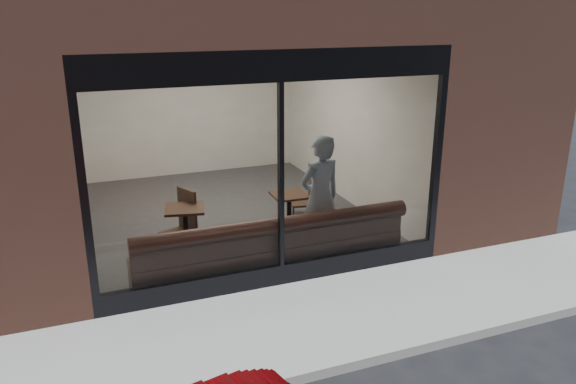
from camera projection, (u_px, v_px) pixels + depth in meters
name	position (u px, v px, depth m)	size (l,w,h in m)	color
ground	(349.00, 366.00, 6.05)	(120.00, 120.00, 0.00)	black
sidewalk_near	(311.00, 320.00, 6.93)	(40.00, 2.00, 0.01)	gray
kerb_near	(351.00, 364.00, 5.99)	(40.00, 0.10, 0.12)	gray
host_building_pier_left	(3.00, 116.00, 11.32)	(2.50, 12.00, 3.20)	brown
host_building_pier_right	(337.00, 96.00, 13.93)	(2.50, 12.00, 3.20)	brown
host_building_backfill	(164.00, 88.00, 15.28)	(5.00, 6.00, 3.20)	brown
cafe_floor	(225.00, 214.00, 10.46)	(6.00, 6.00, 0.00)	#2D2D30
cafe_ceiling	(218.00, 38.00, 9.48)	(6.00, 6.00, 0.00)	white
cafe_wall_back	(187.00, 105.00, 12.62)	(5.00, 5.00, 0.00)	beige
cafe_wall_left	(73.00, 143.00, 9.10)	(6.00, 6.00, 0.00)	beige
cafe_wall_right	(347.00, 121.00, 10.84)	(6.00, 6.00, 0.00)	beige
storefront_kick	(281.00, 274.00, 7.82)	(5.00, 0.10, 0.30)	black
storefront_header	(280.00, 66.00, 6.93)	(5.00, 0.10, 0.40)	black
storefront_mullion	(281.00, 178.00, 7.38)	(0.06, 0.10, 2.50)	black
storefront_glass	(282.00, 178.00, 7.35)	(4.80, 4.80, 0.00)	white
banquette	(271.00, 258.00, 8.15)	(4.00, 0.55, 0.45)	#3A1C15
person	(320.00, 198.00, 8.41)	(0.70, 0.46, 1.93)	#8B9FB6
cafe_table_left	(185.00, 209.00, 8.63)	(0.59, 0.59, 0.04)	black
cafe_table_right	(289.00, 195.00, 9.26)	(0.55, 0.55, 0.04)	black
cafe_chair_left	(179.00, 234.00, 8.98)	(0.47, 0.47, 0.04)	black
cafe_chair_right	(301.00, 203.00, 10.39)	(0.39, 0.39, 0.04)	black
wall_poster	(78.00, 159.00, 8.68)	(0.02, 0.65, 0.86)	white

